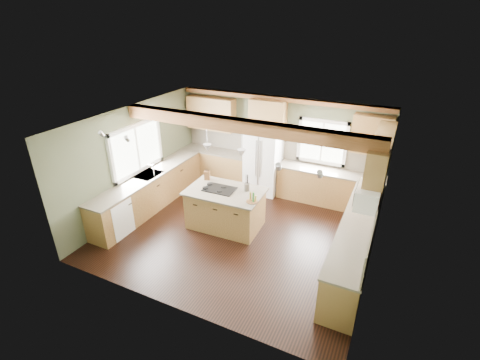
% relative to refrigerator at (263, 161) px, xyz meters
% --- Properties ---
extents(floor, '(5.60, 5.60, 0.00)m').
position_rel_refrigerator_xyz_m(floor, '(0.30, -2.12, -0.90)').
color(floor, black).
rests_on(floor, ground).
extents(ceiling, '(5.60, 5.60, 0.00)m').
position_rel_refrigerator_xyz_m(ceiling, '(0.30, -2.12, 1.70)').
color(ceiling, silver).
rests_on(ceiling, wall_back).
extents(wall_back, '(5.60, 0.00, 5.60)m').
position_rel_refrigerator_xyz_m(wall_back, '(0.30, 0.38, 0.40)').
color(wall_back, '#4E553C').
rests_on(wall_back, ground).
extents(wall_left, '(0.00, 5.00, 5.00)m').
position_rel_refrigerator_xyz_m(wall_left, '(-2.50, -2.12, 0.40)').
color(wall_left, '#4E553C').
rests_on(wall_left, ground).
extents(wall_right, '(0.00, 5.00, 5.00)m').
position_rel_refrigerator_xyz_m(wall_right, '(3.10, -2.12, 0.40)').
color(wall_right, '#4E553C').
rests_on(wall_right, ground).
extents(ceiling_beam, '(5.55, 0.26, 0.26)m').
position_rel_refrigerator_xyz_m(ceiling_beam, '(0.30, -2.02, 1.57)').
color(ceiling_beam, '#553018').
rests_on(ceiling_beam, ceiling).
extents(soffit_trim, '(5.55, 0.20, 0.10)m').
position_rel_refrigerator_xyz_m(soffit_trim, '(0.30, 0.28, 1.64)').
color(soffit_trim, '#553018').
rests_on(soffit_trim, ceiling).
extents(backsplash_back, '(5.58, 0.03, 0.58)m').
position_rel_refrigerator_xyz_m(backsplash_back, '(0.30, 0.36, 0.31)').
color(backsplash_back, brown).
rests_on(backsplash_back, wall_back).
extents(backsplash_right, '(0.03, 3.70, 0.58)m').
position_rel_refrigerator_xyz_m(backsplash_right, '(3.08, -2.07, 0.31)').
color(backsplash_right, brown).
rests_on(backsplash_right, wall_right).
extents(base_cab_back_left, '(2.02, 0.60, 0.88)m').
position_rel_refrigerator_xyz_m(base_cab_back_left, '(-1.49, 0.08, -0.46)').
color(base_cab_back_left, brown).
rests_on(base_cab_back_left, floor).
extents(counter_back_left, '(2.06, 0.64, 0.04)m').
position_rel_refrigerator_xyz_m(counter_back_left, '(-1.49, 0.08, 0.00)').
color(counter_back_left, '#4E4539').
rests_on(counter_back_left, base_cab_back_left).
extents(base_cab_back_right, '(2.62, 0.60, 0.88)m').
position_rel_refrigerator_xyz_m(base_cab_back_right, '(1.79, 0.08, -0.46)').
color(base_cab_back_right, brown).
rests_on(base_cab_back_right, floor).
extents(counter_back_right, '(2.66, 0.64, 0.04)m').
position_rel_refrigerator_xyz_m(counter_back_right, '(1.79, 0.08, 0.00)').
color(counter_back_right, '#4E4539').
rests_on(counter_back_right, base_cab_back_right).
extents(base_cab_left, '(0.60, 3.70, 0.88)m').
position_rel_refrigerator_xyz_m(base_cab_left, '(-2.20, -2.07, -0.46)').
color(base_cab_left, brown).
rests_on(base_cab_left, floor).
extents(counter_left, '(0.64, 3.74, 0.04)m').
position_rel_refrigerator_xyz_m(counter_left, '(-2.20, -2.07, 0.00)').
color(counter_left, '#4E4539').
rests_on(counter_left, base_cab_left).
extents(base_cab_right, '(0.60, 3.70, 0.88)m').
position_rel_refrigerator_xyz_m(base_cab_right, '(2.80, -2.07, -0.46)').
color(base_cab_right, brown).
rests_on(base_cab_right, floor).
extents(counter_right, '(0.64, 3.74, 0.04)m').
position_rel_refrigerator_xyz_m(counter_right, '(2.80, -2.07, 0.00)').
color(counter_right, '#4E4539').
rests_on(counter_right, base_cab_right).
extents(upper_cab_back_left, '(1.40, 0.35, 0.90)m').
position_rel_refrigerator_xyz_m(upper_cab_back_left, '(-1.69, 0.21, 1.05)').
color(upper_cab_back_left, brown).
rests_on(upper_cab_back_left, wall_back).
extents(upper_cab_over_fridge, '(0.96, 0.35, 0.70)m').
position_rel_refrigerator_xyz_m(upper_cab_over_fridge, '(-0.00, 0.21, 1.25)').
color(upper_cab_over_fridge, brown).
rests_on(upper_cab_over_fridge, wall_back).
extents(upper_cab_right, '(0.35, 2.20, 0.90)m').
position_rel_refrigerator_xyz_m(upper_cab_right, '(2.92, -1.22, 1.05)').
color(upper_cab_right, brown).
rests_on(upper_cab_right, wall_right).
extents(upper_cab_back_corner, '(0.90, 0.35, 0.90)m').
position_rel_refrigerator_xyz_m(upper_cab_back_corner, '(2.60, 0.21, 1.05)').
color(upper_cab_back_corner, brown).
rests_on(upper_cab_back_corner, wall_back).
extents(window_left, '(0.04, 1.60, 1.05)m').
position_rel_refrigerator_xyz_m(window_left, '(-2.48, -2.07, 0.65)').
color(window_left, white).
rests_on(window_left, wall_left).
extents(window_back, '(1.10, 0.04, 1.00)m').
position_rel_refrigerator_xyz_m(window_back, '(1.45, 0.36, 0.65)').
color(window_back, white).
rests_on(window_back, wall_back).
extents(sink, '(0.50, 0.65, 0.03)m').
position_rel_refrigerator_xyz_m(sink, '(-2.20, -2.07, 0.01)').
color(sink, '#262628').
rests_on(sink, counter_left).
extents(faucet, '(0.02, 0.02, 0.28)m').
position_rel_refrigerator_xyz_m(faucet, '(-2.02, -2.07, 0.15)').
color(faucet, '#B2B2B7').
rests_on(faucet, sink).
extents(dishwasher, '(0.60, 0.60, 0.84)m').
position_rel_refrigerator_xyz_m(dishwasher, '(-2.19, -3.37, -0.47)').
color(dishwasher, white).
rests_on(dishwasher, floor).
extents(oven, '(0.60, 0.72, 0.84)m').
position_rel_refrigerator_xyz_m(oven, '(2.79, -3.37, -0.47)').
color(oven, white).
rests_on(oven, floor).
extents(microwave, '(0.40, 0.70, 0.38)m').
position_rel_refrigerator_xyz_m(microwave, '(2.88, -2.17, 0.65)').
color(microwave, white).
rests_on(microwave, wall_right).
extents(pendant_left, '(0.18, 0.18, 0.16)m').
position_rel_refrigerator_xyz_m(pendant_left, '(-0.50, -2.03, 0.98)').
color(pendant_left, '#B2B2B7').
rests_on(pendant_left, ceiling).
extents(pendant_right, '(0.18, 0.18, 0.16)m').
position_rel_refrigerator_xyz_m(pendant_right, '(0.30, -2.01, 0.98)').
color(pendant_right, '#B2B2B7').
rests_on(pendant_right, ceiling).
extents(refrigerator, '(0.90, 0.74, 1.80)m').
position_rel_refrigerator_xyz_m(refrigerator, '(0.00, 0.00, 0.00)').
color(refrigerator, white).
rests_on(refrigerator, floor).
extents(island, '(1.64, 1.03, 0.88)m').
position_rel_refrigerator_xyz_m(island, '(-0.10, -2.02, -0.46)').
color(island, brown).
rests_on(island, floor).
extents(island_top, '(1.75, 1.15, 0.04)m').
position_rel_refrigerator_xyz_m(island_top, '(-0.10, -2.02, 0.00)').
color(island_top, '#4E4539').
rests_on(island_top, island).
extents(cooktop, '(0.71, 0.49, 0.02)m').
position_rel_refrigerator_xyz_m(cooktop, '(-0.23, -2.02, 0.03)').
color(cooktop, black).
rests_on(cooktop, island_top).
extents(knife_block, '(0.15, 0.13, 0.22)m').
position_rel_refrigerator_xyz_m(knife_block, '(-0.74, -1.70, 0.13)').
color(knife_block, brown).
rests_on(knife_block, island_top).
extents(utensil_crock, '(0.15, 0.15, 0.17)m').
position_rel_refrigerator_xyz_m(utensil_crock, '(0.33, -1.80, 0.11)').
color(utensil_crock, '#36302B').
rests_on(utensil_crock, island_top).
extents(bottle_tray, '(0.30, 0.30, 0.23)m').
position_rel_refrigerator_xyz_m(bottle_tray, '(0.65, -2.22, 0.13)').
color(bottle_tray, '#57311A').
rests_on(bottle_tray, island_top).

